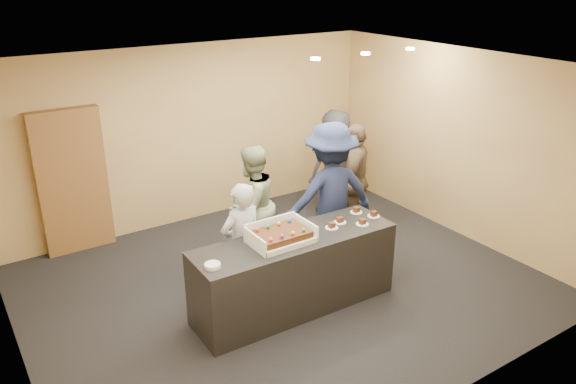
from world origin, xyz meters
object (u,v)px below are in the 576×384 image
object	(u,v)px
storage_cabinet	(73,182)
person_dark_suit	(335,163)
person_sage_man	(252,205)
plate_stack	(212,265)
serving_counter	(295,273)
person_server_grey	(242,244)
cake_box	(280,237)
sheet_cake	(281,234)
person_navy_man	(330,195)
person_brown_extra	(355,180)

from	to	relation	value
storage_cabinet	person_dark_suit	xyz separation A→B (m)	(3.74, -0.98, -0.16)
storage_cabinet	person_sage_man	world-z (taller)	storage_cabinet
plate_stack	serving_counter	bearing A→B (deg)	4.73
storage_cabinet	person_server_grey	xyz separation A→B (m)	(1.26, -2.43, -0.25)
plate_stack	person_server_grey	xyz separation A→B (m)	(0.63, 0.54, -0.17)
cake_box	person_server_grey	size ratio (longest dim) A/B	0.46
cake_box	person_dark_suit	size ratio (longest dim) A/B	0.40
plate_stack	sheet_cake	bearing A→B (deg)	5.70
serving_counter	cake_box	xyz separation A→B (m)	(-0.18, 0.03, 0.50)
cake_box	person_server_grey	bearing A→B (deg)	120.71
person_sage_man	person_dark_suit	distance (m)	1.98
serving_counter	storage_cabinet	xyz separation A→B (m)	(-1.69, 2.88, 0.55)
sheet_cake	person_navy_man	world-z (taller)	person_navy_man
person_navy_man	person_dark_suit	world-z (taller)	person_navy_man
serving_counter	person_dark_suit	world-z (taller)	person_dark_suit
storage_cabinet	sheet_cake	world-z (taller)	storage_cabinet
serving_counter	person_server_grey	world-z (taller)	person_server_grey
person_server_grey	plate_stack	bearing A→B (deg)	33.93
plate_stack	person_server_grey	distance (m)	0.85
person_sage_man	person_dark_suit	world-z (taller)	person_dark_suit
serving_counter	cake_box	size ratio (longest dim) A/B	3.50
sheet_cake	person_navy_man	xyz separation A→B (m)	(1.18, 0.67, -0.03)
plate_stack	person_sage_man	world-z (taller)	person_sage_man
person_server_grey	serving_counter	bearing A→B (deg)	127.31
cake_box	sheet_cake	xyz separation A→B (m)	(-0.00, -0.03, 0.05)
person_brown_extra	serving_counter	bearing A→B (deg)	-6.81
cake_box	storage_cabinet	bearing A→B (deg)	117.95
person_server_grey	person_navy_man	bearing A→B (deg)	-177.97
storage_cabinet	serving_counter	bearing A→B (deg)	-59.52
storage_cabinet	plate_stack	xyz separation A→B (m)	(0.63, -2.96, -0.08)
storage_cabinet	cake_box	xyz separation A→B (m)	(1.51, -2.85, -0.06)
cake_box	plate_stack	world-z (taller)	cake_box
cake_box	sheet_cake	size ratio (longest dim) A/B	1.17
person_server_grey	person_navy_man	world-z (taller)	person_navy_man
person_sage_man	person_brown_extra	distance (m)	1.67
plate_stack	person_sage_man	bearing A→B (deg)	47.50
cake_box	person_sage_man	xyz separation A→B (m)	(0.35, 1.23, -0.14)
person_navy_man	person_brown_extra	xyz separation A→B (m)	(0.84, 0.49, -0.12)
plate_stack	person_dark_suit	distance (m)	3.68
cake_box	sheet_cake	world-z (taller)	cake_box
storage_cabinet	person_navy_man	world-z (taller)	storage_cabinet
serving_counter	plate_stack	xyz separation A→B (m)	(-1.06, -0.09, 0.47)
cake_box	person_dark_suit	bearing A→B (deg)	40.01
cake_box	person_sage_man	distance (m)	1.29
person_server_grey	person_brown_extra	distance (m)	2.38
person_server_grey	person_navy_man	distance (m)	1.47
person_dark_suit	plate_stack	bearing A→B (deg)	35.70
serving_counter	person_sage_man	distance (m)	1.31
person_navy_man	storage_cabinet	bearing A→B (deg)	-29.41
person_sage_man	plate_stack	bearing A→B (deg)	28.49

